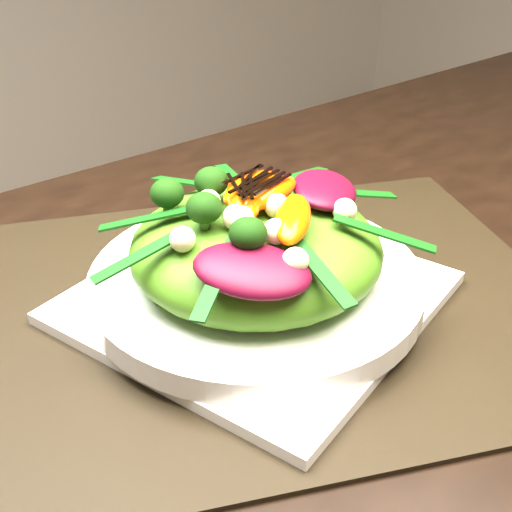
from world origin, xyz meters
TOP-DOWN VIEW (x-y plane):
  - placemat at (-0.26, 0.10)m, footprint 0.63×0.57m
  - plate_base at (-0.26, 0.10)m, footprint 0.32×0.32m
  - salad_bowl at (-0.26, 0.10)m, footprint 0.28×0.28m
  - lettuce_mound at (-0.26, 0.10)m, footprint 0.25×0.25m
  - radicchio_leaf at (-0.19, 0.09)m, footprint 0.10×0.09m
  - orange_segment at (-0.27, 0.13)m, footprint 0.07×0.04m
  - broccoli_floret at (-0.33, 0.14)m, footprint 0.05×0.05m
  - macadamia_nut at (-0.22, 0.07)m, footprint 0.03×0.03m
  - balsamic_drizzle at (-0.27, 0.13)m, footprint 0.05×0.01m

SIDE VIEW (x-z plane):
  - placemat at x=-0.26m, z-range 0.75..0.75m
  - plate_base at x=-0.26m, z-range 0.75..0.76m
  - salad_bowl at x=-0.26m, z-range 0.76..0.78m
  - lettuce_mound at x=-0.26m, z-range 0.77..0.84m
  - radicchio_leaf at x=-0.19m, z-range 0.83..0.85m
  - macadamia_nut at x=-0.22m, z-range 0.84..0.86m
  - broccoli_floret at x=-0.33m, z-range 0.83..0.87m
  - orange_segment at x=-0.27m, z-range 0.84..0.86m
  - balsamic_drizzle at x=-0.27m, z-range 0.86..0.86m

